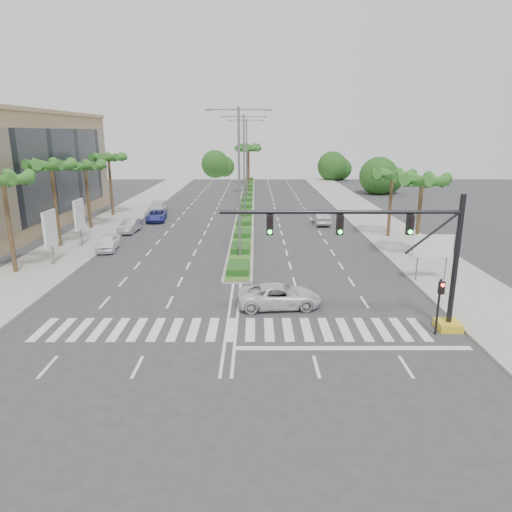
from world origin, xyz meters
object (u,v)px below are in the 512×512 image
at_px(car_parked_b, 130,226).
at_px(car_right, 321,218).
at_px(car_parked_c, 156,216).
at_px(car_parked_a, 108,243).
at_px(car_crossing, 279,296).
at_px(car_parked_d, 157,209).

xyz_separation_m(car_parked_b, car_right, (20.57, 4.31, 0.09)).
bearing_deg(car_parked_c, car_parked_b, -109.06).
distance_m(car_parked_b, car_right, 21.02).
bearing_deg(car_parked_a, car_crossing, -49.23).
bearing_deg(car_parked_b, car_right, 16.54).
height_order(car_parked_a, car_parked_c, car_parked_a).
height_order(car_crossing, car_right, car_right).
distance_m(car_parked_b, car_parked_d, 9.90).
distance_m(car_parked_d, car_right, 20.61).
relative_size(car_parked_b, car_crossing, 0.81).
distance_m(car_parked_d, car_crossing, 33.98).
bearing_deg(car_parked_a, car_parked_c, 78.06).
xyz_separation_m(car_parked_b, car_parked_d, (0.73, 9.87, 0.11)).
height_order(car_parked_c, car_right, car_right).
relative_size(car_parked_a, car_parked_d, 0.76).
bearing_deg(car_parked_d, car_right, -16.01).
bearing_deg(car_right, car_parked_c, -5.70).
distance_m(car_parked_c, car_crossing, 30.30).
distance_m(car_parked_b, car_crossing, 25.68).
relative_size(car_parked_a, car_right, 0.88).
bearing_deg(car_right, car_parked_d, -15.89).
height_order(car_parked_b, car_parked_c, car_parked_b).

